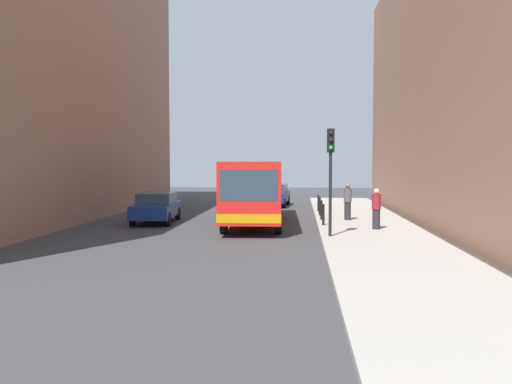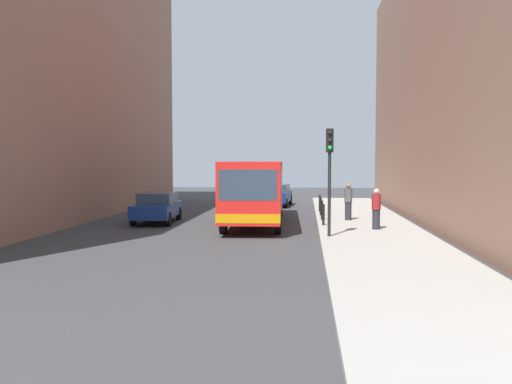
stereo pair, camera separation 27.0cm
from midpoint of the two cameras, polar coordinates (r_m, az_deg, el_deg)
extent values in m
plane|color=#38383A|center=(23.90, -0.93, -4.06)|extent=(80.00, 80.00, 0.00)
cube|color=#9E9991|center=(23.93, 12.07, -3.94)|extent=(4.40, 40.00, 0.15)
cube|color=#936B56|center=(31.41, -22.03, 12.98)|extent=(7.00, 32.00, 16.97)
cube|color=#936B56|center=(29.30, 23.43, 11.26)|extent=(7.00, 32.00, 14.52)
cube|color=red|center=(26.74, 0.25, 0.47)|extent=(2.89, 11.08, 2.50)
cube|color=orange|center=(26.80, 0.25, -1.55)|extent=(2.91, 11.10, 0.36)
cube|color=#2D3D4C|center=(21.26, -0.49, 0.72)|extent=(2.26, 0.14, 1.20)
cube|color=#2D3D4C|center=(27.22, 0.31, 1.26)|extent=(2.85, 9.48, 1.00)
cylinder|color=black|center=(22.91, 2.59, -3.12)|extent=(0.32, 1.01, 1.00)
cylinder|color=black|center=(23.05, -3.05, -3.08)|extent=(0.32, 1.01, 1.00)
cylinder|color=black|center=(30.68, 2.73, -1.52)|extent=(0.32, 1.01, 1.00)
cylinder|color=black|center=(30.78, -1.48, -1.50)|extent=(0.32, 1.01, 1.00)
cube|color=navy|center=(27.56, -9.88, -1.81)|extent=(2.09, 4.51, 0.64)
cube|color=#2D3D4C|center=(27.66, -9.83, -0.58)|extent=(1.76, 2.57, 0.52)
cylinder|color=black|center=(25.97, -8.73, -2.81)|extent=(0.26, 0.65, 0.64)
cylinder|color=black|center=(26.31, -12.26, -2.77)|extent=(0.26, 0.65, 0.64)
cylinder|color=black|center=(28.92, -7.70, -2.19)|extent=(0.26, 0.65, 0.64)
cylinder|color=black|center=(29.22, -10.88, -2.16)|extent=(0.26, 0.65, 0.64)
cube|color=navy|center=(37.28, 2.27, -0.47)|extent=(2.10, 4.52, 0.64)
cube|color=#2D3D4C|center=(37.39, 2.30, 0.43)|extent=(1.77, 2.57, 0.52)
cylinder|color=black|center=(35.72, 3.29, -1.15)|extent=(0.26, 0.65, 0.64)
cylinder|color=black|center=(35.93, 0.68, -1.12)|extent=(0.26, 0.65, 0.64)
cylinder|color=black|center=(38.70, 3.74, -0.81)|extent=(0.26, 0.65, 0.64)
cylinder|color=black|center=(38.89, 1.34, -0.79)|extent=(0.26, 0.65, 0.64)
cylinder|color=black|center=(21.24, 7.94, -0.26)|extent=(0.12, 0.12, 3.20)
cube|color=black|center=(21.22, 7.98, 5.28)|extent=(0.28, 0.24, 0.90)
sphere|color=black|center=(21.10, 8.00, 6.05)|extent=(0.16, 0.16, 0.16)
sphere|color=black|center=(21.09, 8.00, 5.29)|extent=(0.16, 0.16, 0.16)
sphere|color=green|center=(21.08, 7.99, 4.53)|extent=(0.16, 0.16, 0.16)
cylinder|color=black|center=(25.00, 7.28, -2.32)|extent=(0.11, 0.11, 0.95)
cylinder|color=black|center=(27.26, 7.11, -1.87)|extent=(0.11, 0.11, 0.95)
cylinder|color=black|center=(29.53, 6.96, -1.48)|extent=(0.11, 0.11, 0.95)
cylinder|color=black|center=(31.79, 6.83, -1.15)|extent=(0.11, 0.11, 0.95)
cylinder|color=#26262D|center=(23.87, 12.60, -2.77)|extent=(0.32, 0.32, 0.84)
cylinder|color=maroon|center=(23.80, 12.62, -0.99)|extent=(0.38, 0.38, 0.65)
sphere|color=beige|center=(23.77, 12.63, 0.07)|extent=(0.23, 0.23, 0.23)
cylinder|color=#26262D|center=(27.38, 9.76, -1.94)|extent=(0.32, 0.32, 0.88)
cylinder|color=#4C4C51|center=(27.32, 9.78, -0.32)|extent=(0.38, 0.38, 0.68)
sphere|color=#8C6647|center=(27.29, 9.79, 0.65)|extent=(0.24, 0.24, 0.24)
camera|label=1|loc=(0.14, -89.69, 0.02)|focal=38.80mm
camera|label=2|loc=(0.14, 90.31, -0.02)|focal=38.80mm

